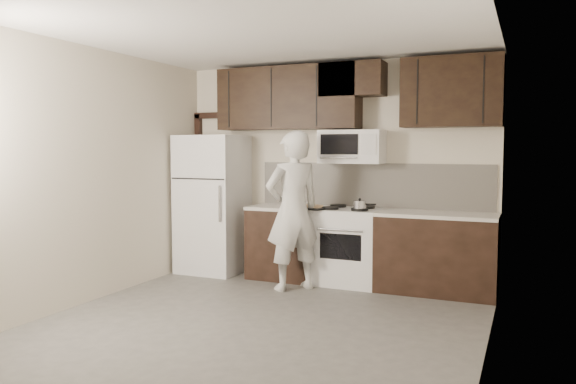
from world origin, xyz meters
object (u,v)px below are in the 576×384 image
Objects in this scene: stove at (348,246)px; person at (293,211)px; refrigerator at (213,204)px; microwave at (352,147)px.

stove is 0.51× the size of person.
stove is 1.90m from refrigerator.
microwave is at bearing 90.10° from stove.
refrigerator reaches higher than stove.
stove is 1.20m from microwave.
microwave is 0.41× the size of person.
microwave is 0.42× the size of refrigerator.
stove is at bearing 176.42° from person.
refrigerator is (-1.85, -0.17, -0.75)m from microwave.
stove is 1.24× the size of microwave.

